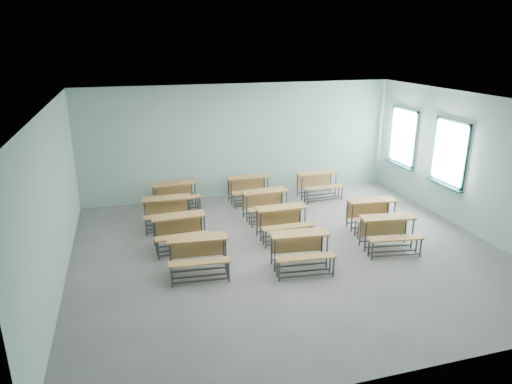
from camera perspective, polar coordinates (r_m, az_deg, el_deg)
The scene contains 12 objects.
room at distance 9.42m, azimuth 4.67°, elevation 1.53°, with size 9.04×8.04×3.24m.
desk_unit_r0c0 at distance 8.92m, azimuth -7.26°, elevation -7.26°, with size 1.22×0.88×0.72m.
desk_unit_r0c1 at distance 9.07m, azimuth 5.61°, elevation -6.72°, with size 1.23×0.89×0.72m.
desk_unit_r0c2 at distance 10.23m, azimuth 16.26°, elevation -4.41°, with size 1.25×0.93×0.72m.
desk_unit_r1c0 at distance 10.04m, azimuth -9.52°, elevation -4.32°, with size 1.19×0.82×0.72m.
desk_unit_r1c1 at distance 10.40m, azimuth 3.33°, elevation -3.26°, with size 1.16×0.79×0.72m.
desk_unit_r1c2 at distance 11.18m, azimuth 14.39°, elevation -2.25°, with size 1.23×0.88×0.72m.
desk_unit_r2c0 at distance 11.19m, azimuth -11.03°, elevation -1.97°, with size 1.18×0.81×0.72m.
desk_unit_r2c1 at distance 11.49m, azimuth 1.29°, elevation -1.08°, with size 1.19×0.83×0.72m.
desk_unit_r3c0 at distance 12.31m, azimuth -10.05°, elevation -0.01°, with size 1.25×0.93×0.72m.
desk_unit_r3c1 at distance 12.67m, azimuth -0.84°, elevation 0.83°, with size 1.18×0.81×0.72m.
desk_unit_r3c2 at distance 13.16m, azimuth 7.80°, elevation 1.34°, with size 1.18×0.82×0.72m.
Camera 1 is at (-3.15, -8.37, 4.35)m, focal length 32.00 mm.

